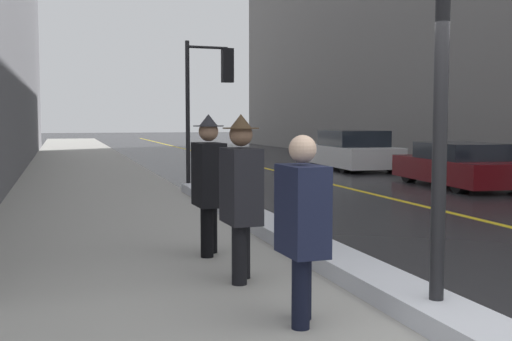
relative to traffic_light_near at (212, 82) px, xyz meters
name	(u,v)px	position (x,y,z in m)	size (l,w,h in m)	color
sidewalk_slab	(92,179)	(-3.05, 2.24, -2.69)	(4.00, 80.00, 0.01)	#9E9B93
road_centre_stripe	(288,174)	(2.95, 2.24, -2.70)	(0.16, 80.00, 0.00)	gold
snow_bank_curb	(270,227)	(-0.88, -7.63, -2.60)	(0.56, 11.80, 0.20)	silver
traffic_light_near	(212,82)	(0.00, 0.00, 0.00)	(1.31, 0.36, 3.74)	black
pedestrian_trailing	(302,221)	(-1.96, -11.76, -1.82)	(0.32, 0.53, 1.58)	black
pedestrian_in_fedora	(241,191)	(-2.07, -10.26, -1.74)	(0.38, 0.56, 1.76)	black
pedestrian_with_shoulder_bag	(209,179)	(-2.10, -8.87, -1.73)	(0.38, 0.76, 1.77)	black
parked_car_maroon	(460,166)	(5.82, -2.64, -2.17)	(2.12, 4.42, 1.12)	#600F14
parked_car_white	(352,151)	(5.67, 3.40, -2.08)	(2.10, 4.64, 1.33)	silver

